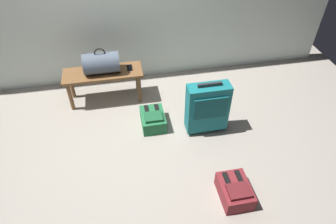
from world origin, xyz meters
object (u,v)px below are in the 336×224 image
object	(u,v)px
duffel_bag_slate	(101,63)
cell_phone	(129,68)
backpack_maroon	(235,191)
bench	(103,76)
suitcase_upright_teal	(207,107)
backpack_green	(153,119)

from	to	relation	value
duffel_bag_slate	cell_phone	bearing A→B (deg)	4.43
duffel_bag_slate	backpack_maroon	size ratio (longest dim) A/B	1.16
bench	cell_phone	bearing A→B (deg)	4.37
bench	suitcase_upright_teal	xyz separation A→B (m)	(1.15, -0.82, -0.01)
bench	suitcase_upright_teal	size ratio (longest dim) A/B	1.45
duffel_bag_slate	suitcase_upright_teal	xyz separation A→B (m)	(1.14, -0.82, -0.22)
suitcase_upright_teal	backpack_maroon	bearing A→B (deg)	-89.00
bench	duffel_bag_slate	bearing A→B (deg)	0.00
bench	duffel_bag_slate	xyz separation A→B (m)	(0.00, 0.00, 0.20)
duffel_bag_slate	bench	bearing A→B (deg)	180.00
cell_phone	backpack_green	bearing A→B (deg)	-73.16
cell_phone	suitcase_upright_teal	bearing A→B (deg)	-46.55
cell_phone	backpack_green	size ratio (longest dim) A/B	0.38
bench	duffel_bag_slate	world-z (taller)	duffel_bag_slate
duffel_bag_slate	suitcase_upright_teal	size ratio (longest dim) A/B	0.64
backpack_maroon	backpack_green	size ratio (longest dim) A/B	1.00
bench	backpack_green	bearing A→B (deg)	-48.97
suitcase_upright_teal	cell_phone	bearing A→B (deg)	133.45
cell_phone	backpack_maroon	world-z (taller)	cell_phone
duffel_bag_slate	cell_phone	world-z (taller)	duffel_bag_slate
backpack_maroon	cell_phone	bearing A→B (deg)	114.48
bench	backpack_maroon	world-z (taller)	bench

